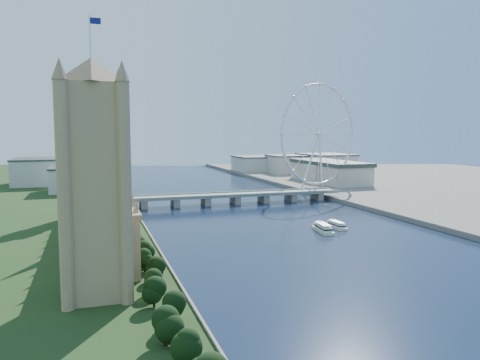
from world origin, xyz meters
name	(u,v)px	position (x,y,z in m)	size (l,w,h in m)	color
ground	(466,315)	(0.00, 0.00, 0.00)	(2000.00, 2000.00, 0.00)	#192848
tree_row	(156,287)	(-113.00, 42.00, 9.06)	(8.34, 152.34, 20.45)	black
victoria_tower	(94,172)	(-135.00, 55.00, 54.49)	(28.16, 28.16, 112.00)	tan
parliament_range	(105,213)	(-128.00, 170.00, 18.48)	(24.00, 200.00, 70.00)	tan
big_ben	(99,137)	(-128.00, 278.00, 66.57)	(20.02, 20.02, 110.00)	tan
westminster_bridge	(235,197)	(0.00, 300.00, 6.63)	(220.00, 22.00, 9.50)	gray
london_eye	(319,135)	(119.98, 355.08, 67.52)	(113.60, 39.12, 124.30)	silver
county_hall	(329,184)	(175.00, 430.00, 0.00)	(54.00, 144.00, 35.00)	beige
city_skyline	(209,167)	(39.22, 560.08, 16.96)	(505.00, 280.00, 32.00)	beige
tour_boat_near	(323,232)	(19.21, 152.53, 0.00)	(7.51, 29.41, 6.49)	beige
tour_boat_far	(336,228)	(35.10, 161.56, 0.00)	(6.44, 25.43, 5.58)	silver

